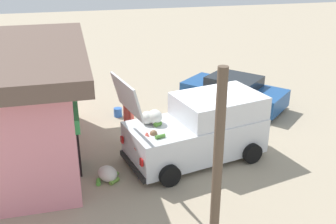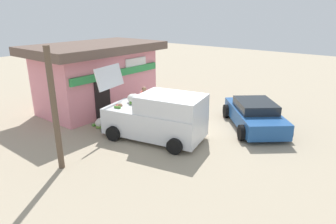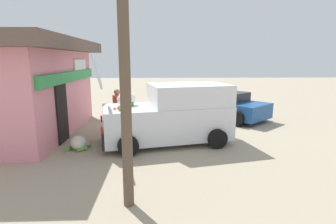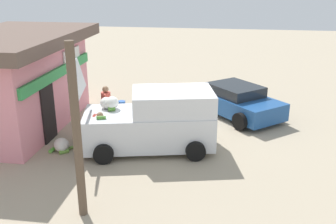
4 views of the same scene
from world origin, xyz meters
name	(u,v)px [view 1 (image 1 of 4)]	position (x,y,z in m)	size (l,w,h in m)	color
ground_plane	(205,139)	(0.00, 0.00, 0.00)	(60.00, 60.00, 0.00)	tan
storefront_bar	(18,103)	(0.05, 5.81, 1.83)	(6.94, 4.21, 3.48)	pink
delivery_van	(201,129)	(-1.11, 0.54, 0.96)	(2.95, 4.65, 2.88)	silver
parked_sedan	(233,92)	(2.58, -2.08, 0.61)	(4.25, 4.04, 1.25)	#1E4C8C
vendor_standing	(129,118)	(0.20, 2.55, 0.96)	(0.56, 0.39, 1.66)	#726047
customer_bending	(144,149)	(-1.75, 2.40, 0.82)	(0.57, 0.67, 1.37)	navy
unloaded_banana_pile	(108,174)	(-1.78, 3.47, 0.18)	(0.80, 0.73, 0.41)	silver
paint_bucket	(118,112)	(2.59, 2.65, 0.17)	(0.31, 0.31, 0.34)	blue
utility_pole	(218,167)	(-5.07, 1.52, 2.06)	(0.20, 0.20, 4.12)	brown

